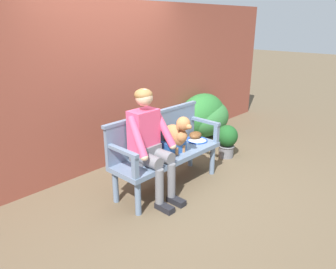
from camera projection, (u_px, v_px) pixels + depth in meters
name	position (u px, v px, depth m)	size (l,w,h in m)	color
ground_plane	(168.00, 186.00, 4.22)	(40.00, 40.00, 0.00)	brown
brick_garden_fence	(105.00, 86.00, 4.64)	(8.00, 0.30, 2.34)	brown
hedge_bush_far_left	(205.00, 118.00, 5.98)	(1.07, 0.80, 0.70)	#337538
hedge_bush_mid_right	(202.00, 115.00, 5.92)	(1.05, 0.68, 0.81)	#286B2D
garden_bench	(168.00, 158.00, 4.08)	(1.56, 0.52, 0.48)	slate
bench_backrest	(155.00, 130.00, 4.12)	(1.60, 0.06, 0.50)	slate
bench_armrest_left_end	(127.00, 157.00, 3.43)	(0.06, 0.52, 0.28)	slate
bench_armrest_right_end	(209.00, 126.00, 4.44)	(0.06, 0.52, 0.28)	slate
person_seated	(149.00, 141.00, 3.73)	(0.56, 0.66, 1.35)	black
dog_on_bench	(176.00, 134.00, 4.02)	(0.25, 0.50, 0.49)	#AD7042
tennis_racket	(196.00, 140.00, 4.48)	(0.33, 0.58, 0.03)	blue
baseball_glove	(195.00, 135.00, 4.57)	(0.22, 0.17, 0.09)	brown
sports_bag	(173.00, 147.00, 4.08)	(0.28, 0.20, 0.14)	#2856A3
potted_plant	(227.00, 139.00, 5.05)	(0.34, 0.34, 0.52)	slate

